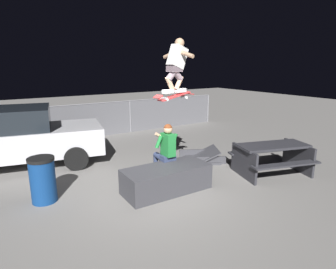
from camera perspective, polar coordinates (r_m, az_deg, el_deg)
ground_plane at (r=6.18m, az=-2.81°, el=-11.53°), size 40.00×40.00×0.00m
ledge_box_main at (r=6.16m, az=-0.30°, el=-8.84°), size 1.86×0.82×0.54m
person_sitting_on_ledge at (r=6.48m, az=-0.52°, el=-2.92°), size 0.59×0.75×1.37m
skateboard at (r=6.17m, az=1.27°, el=7.63°), size 1.04×0.35×0.15m
skater_airborne at (r=6.18m, az=1.70°, el=14.02°), size 0.63×0.89×1.12m
kicker_ramp at (r=8.15m, az=6.74°, el=-4.64°), size 1.23×1.21×0.45m
picnic_table_back at (r=7.47m, az=20.02°, el=-3.73°), size 2.02×1.78×0.75m
trash_bin at (r=6.15m, az=-23.65°, el=-8.24°), size 0.50×0.50×0.91m
fence_back at (r=10.73m, az=-17.21°, el=2.68°), size 12.05×0.05×1.27m
parked_car at (r=8.47m, az=-27.92°, el=-0.44°), size 4.45×2.54×1.56m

